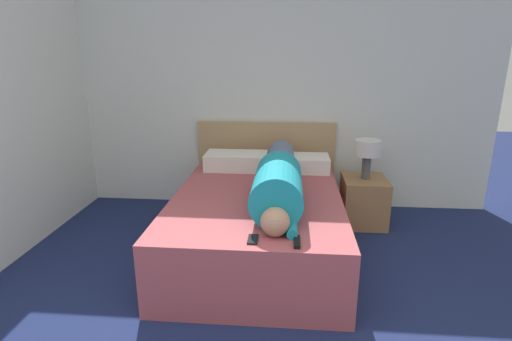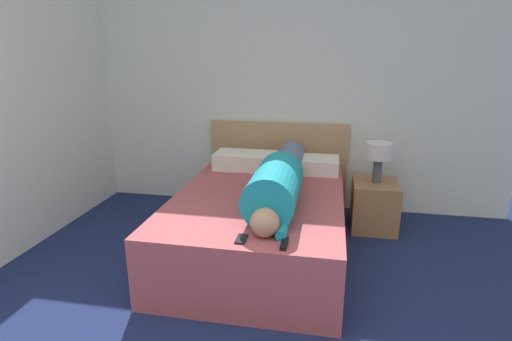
{
  "view_description": "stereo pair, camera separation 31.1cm",
  "coord_description": "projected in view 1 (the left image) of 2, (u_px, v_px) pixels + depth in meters",
  "views": [
    {
      "loc": [
        0.35,
        -0.96,
        1.68
      ],
      "look_at": [
        0.1,
        2.02,
        0.78
      ],
      "focal_mm": 28.0,
      "sensor_mm": 36.0,
      "label": 1
    },
    {
      "loc": [
        0.66,
        -0.92,
        1.68
      ],
      "look_at": [
        0.1,
        2.02,
        0.78
      ],
      "focal_mm": 28.0,
      "sensor_mm": 36.0,
      "label": 2
    }
  ],
  "objects": [
    {
      "name": "wall_back",
      "position": [
        258.0,
        88.0,
        4.27
      ],
      "size": [
        5.01,
        0.06,
        2.6
      ],
      "color": "silver",
      "rests_on": "ground_plane"
    },
    {
      "name": "bed",
      "position": [
        257.0,
        223.0,
        3.41
      ],
      "size": [
        1.38,
        1.98,
        0.53
      ],
      "color": "#A84C51",
      "rests_on": "ground_plane"
    },
    {
      "name": "headboard",
      "position": [
        266.0,
        164.0,
        4.43
      ],
      "size": [
        1.5,
        0.04,
        0.94
      ],
      "color": "tan",
      "rests_on": "ground_plane"
    },
    {
      "name": "nightstand",
      "position": [
        363.0,
        201.0,
        4.01
      ],
      "size": [
        0.43,
        0.49,
        0.47
      ],
      "color": "olive",
      "rests_on": "ground_plane"
    },
    {
      "name": "table_lamp",
      "position": [
        368.0,
        151.0,
        3.86
      ],
      "size": [
        0.25,
        0.25,
        0.39
      ],
      "color": "#4C4C51",
      "rests_on": "nightstand"
    },
    {
      "name": "person_lying",
      "position": [
        279.0,
        179.0,
        3.21
      ],
      "size": [
        0.37,
        1.8,
        0.37
      ],
      "color": "tan",
      "rests_on": "bed"
    },
    {
      "name": "pillow_near_headboard",
      "position": [
        236.0,
        161.0,
        4.03
      ],
      "size": [
        0.62,
        0.35,
        0.16
      ],
      "color": "silver",
      "rests_on": "bed"
    },
    {
      "name": "pillow_second",
      "position": [
        299.0,
        163.0,
        3.98
      ],
      "size": [
        0.59,
        0.35,
        0.14
      ],
      "color": "silver",
      "rests_on": "bed"
    },
    {
      "name": "tv_remote",
      "position": [
        297.0,
        242.0,
        2.47
      ],
      "size": [
        0.04,
        0.15,
        0.02
      ],
      "color": "black",
      "rests_on": "bed"
    },
    {
      "name": "cell_phone",
      "position": [
        253.0,
        239.0,
        2.52
      ],
      "size": [
        0.06,
        0.13,
        0.01
      ],
      "color": "black",
      "rests_on": "bed"
    }
  ]
}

